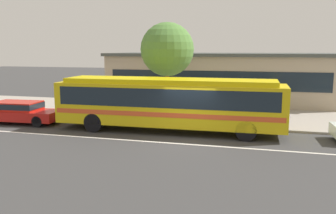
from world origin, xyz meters
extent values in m
plane|color=#3B3A3B|center=(0.00, 0.00, 0.00)|extent=(120.00, 120.00, 0.00)
cube|color=#A1988B|center=(0.00, 6.86, 0.06)|extent=(60.00, 8.00, 0.12)
cube|color=silver|center=(0.00, -0.80, 0.00)|extent=(56.00, 0.16, 0.01)
cube|color=gold|center=(-1.36, 1.51, 1.50)|extent=(11.98, 2.72, 2.15)
cube|color=#D3BC0B|center=(-1.36, 1.51, 2.69)|extent=(11.02, 2.40, 0.24)
cube|color=#19232D|center=(-1.36, 1.51, 1.93)|extent=(11.26, 2.73, 0.94)
cube|color=#D74F23|center=(-1.36, 1.51, 1.11)|extent=(11.74, 2.74, 0.24)
cube|color=#19232D|center=(4.55, 1.63, 1.93)|extent=(0.16, 2.19, 1.03)
cylinder|color=black|center=(2.67, 2.69, 0.50)|extent=(1.01, 0.30, 1.00)
cylinder|color=black|center=(2.72, 0.49, 0.50)|extent=(1.01, 0.30, 1.00)
cylinder|color=black|center=(-5.20, 2.54, 0.50)|extent=(1.01, 0.30, 1.00)
cylinder|color=black|center=(-5.16, 0.33, 0.50)|extent=(1.01, 0.30, 1.00)
cube|color=red|center=(-10.28, 1.26, 0.52)|extent=(4.72, 2.12, 0.55)
cube|color=red|center=(-10.51, 1.24, 1.04)|extent=(2.68, 1.77, 0.50)
cube|color=#19232D|center=(-10.51, 1.24, 1.06)|extent=(2.73, 1.79, 0.32)
cylinder|color=black|center=(-8.82, 2.16, 0.32)|extent=(0.65, 0.26, 0.64)
cylinder|color=black|center=(-8.71, 0.55, 0.32)|extent=(0.65, 0.26, 0.64)
cylinder|color=black|center=(-11.85, 1.96, 0.32)|extent=(0.65, 0.26, 0.64)
cylinder|color=#6D625B|center=(0.08, 3.80, 0.52)|extent=(0.14, 0.14, 0.80)
cylinder|color=#6D625B|center=(-0.05, 3.71, 0.52)|extent=(0.14, 0.14, 0.80)
cylinder|color=#4C9249|center=(0.02, 3.75, 1.21)|extent=(0.47, 0.47, 0.57)
sphere|color=tan|center=(0.02, 3.75, 1.60)|extent=(0.21, 0.21, 0.21)
cylinder|color=brown|center=(-2.43, 5.17, 1.64)|extent=(0.25, 0.25, 3.03)
sphere|color=#55863C|center=(-2.43, 5.17, 4.32)|extent=(3.33, 3.33, 3.33)
cube|color=tan|center=(-0.06, 12.75, 1.89)|extent=(17.46, 6.28, 3.77)
cube|color=#19232D|center=(-0.06, 9.60, 2.07)|extent=(16.06, 0.04, 1.36)
cube|color=#474C48|center=(-0.06, 12.75, 3.89)|extent=(17.86, 6.68, 0.24)
camera|label=1|loc=(3.41, -16.37, 4.35)|focal=38.03mm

